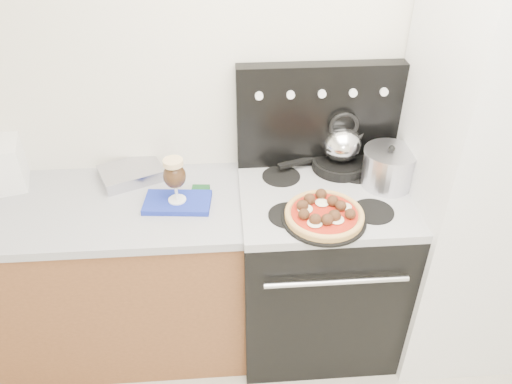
{
  "coord_description": "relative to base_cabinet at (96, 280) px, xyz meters",
  "views": [
    {
      "loc": [
        -0.36,
        -0.62,
        2.22
      ],
      "look_at": [
        -0.24,
        1.05,
        1.03
      ],
      "focal_mm": 35.0,
      "sensor_mm": 36.0,
      "label": 1
    }
  ],
  "objects": [
    {
      "name": "countertop",
      "position": [
        0.0,
        0.0,
        0.45
      ],
      "size": [
        1.48,
        0.63,
        0.04
      ],
      "primitive_type": "cube",
      "color": "#A3A4AD",
      "rests_on": "base_cabinet"
    },
    {
      "name": "stock_pot",
      "position": [
        1.4,
        0.03,
        0.57
      ],
      "size": [
        0.27,
        0.27,
        0.17
      ],
      "primitive_type": "cylinder",
      "rotation": [
        0.0,
        0.0,
        0.21
      ],
      "color": "silver",
      "rests_on": "cooktop"
    },
    {
      "name": "beer_glass",
      "position": [
        0.45,
        -0.03,
        0.6
      ],
      "size": [
        0.11,
        0.11,
        0.21
      ],
      "primitive_type": null,
      "rotation": [
        0.0,
        0.0,
        -0.15
      ],
      "color": "#331F11",
      "rests_on": "oven_mitt"
    },
    {
      "name": "pizza",
      "position": [
        1.07,
        -0.21,
        0.52
      ],
      "size": [
        0.36,
        0.36,
        0.05
      ],
      "primitive_type": null,
      "rotation": [
        0.0,
        0.0,
        -0.09
      ],
      "color": "#EBC567",
      "rests_on": "pizza_pan"
    },
    {
      "name": "oven_mitt",
      "position": [
        0.45,
        -0.03,
        0.48
      ],
      "size": [
        0.31,
        0.19,
        0.02
      ],
      "primitive_type": "cube",
      "rotation": [
        0.0,
        0.0,
        -0.09
      ],
      "color": "#192AA3",
      "rests_on": "countertop"
    },
    {
      "name": "pizza_pan",
      "position": [
        1.07,
        -0.21,
        0.5
      ],
      "size": [
        0.45,
        0.45,
        0.01
      ],
      "primitive_type": "cylinder",
      "rotation": [
        0.0,
        0.0,
        -0.34
      ],
      "color": "black",
      "rests_on": "cooktop"
    },
    {
      "name": "base_cabinet",
      "position": [
        0.0,
        0.0,
        0.0
      ],
      "size": [
        1.45,
        0.6,
        0.86
      ],
      "primitive_type": "cube",
      "color": "brown",
      "rests_on": "ground"
    },
    {
      "name": "cooktop",
      "position": [
        1.1,
        -0.02,
        0.47
      ],
      "size": [
        0.76,
        0.65,
        0.04
      ],
      "primitive_type": "cube",
      "color": "#ADADB2",
      "rests_on": "stove_body"
    },
    {
      "name": "tea_kettle",
      "position": [
        1.21,
        0.18,
        0.64
      ],
      "size": [
        0.23,
        0.23,
        0.21
      ],
      "primitive_type": null,
      "rotation": [
        0.0,
        0.0,
        -0.28
      ],
      "color": "silver",
      "rests_on": "skillet"
    },
    {
      "name": "backguard",
      "position": [
        1.1,
        0.25,
        0.74
      ],
      "size": [
        0.76,
        0.08,
        0.5
      ],
      "primitive_type": "cube",
      "color": "black",
      "rests_on": "cooktop"
    },
    {
      "name": "room_shell",
      "position": [
        1.02,
        -0.91,
        0.82
      ],
      "size": [
        3.52,
        3.01,
        2.52
      ],
      "color": "#BEB6A4",
      "rests_on": "ground"
    },
    {
      "name": "fridge",
      "position": [
        1.8,
        -0.05,
        0.52
      ],
      "size": [
        0.64,
        0.68,
        1.9
      ],
      "primitive_type": "cube",
      "color": "silver",
      "rests_on": "ground"
    },
    {
      "name": "skillet",
      "position": [
        1.21,
        0.18,
        0.51
      ],
      "size": [
        0.34,
        0.34,
        0.05
      ],
      "primitive_type": "cylinder",
      "rotation": [
        0.0,
        0.0,
        0.33
      ],
      "color": "black",
      "rests_on": "cooktop"
    },
    {
      "name": "foil_sheet",
      "position": [
        0.22,
        0.2,
        0.5
      ],
      "size": [
        0.34,
        0.3,
        0.06
      ],
      "primitive_type": "cube",
      "rotation": [
        0.0,
        0.0,
        0.41
      ],
      "color": "silver",
      "rests_on": "countertop"
    },
    {
      "name": "stove_body",
      "position": [
        1.1,
        -0.02,
        0.01
      ],
      "size": [
        0.76,
        0.65,
        0.88
      ],
      "primitive_type": "cube",
      "color": "black",
      "rests_on": "ground"
    }
  ]
}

